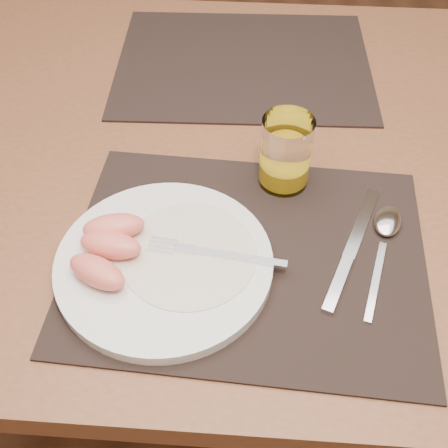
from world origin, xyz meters
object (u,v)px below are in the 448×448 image
table (241,183)px  placemat_near (247,256)px  spoon (386,229)px  knife (348,257)px  juice_glass (285,155)px  fork (204,252)px  plate (164,263)px  placemat_far (243,63)px

table → placemat_near: (0.02, -0.22, 0.09)m
spoon → placemat_near: bearing=-164.3°
knife → juice_glass: bearing=121.3°
placemat_near → spoon: bearing=15.7°
spoon → fork: bearing=-164.6°
table → juice_glass: juice_glass is taller
plate → fork: (0.05, 0.01, 0.01)m
plate → knife: size_ratio=1.28×
placemat_near → plate: size_ratio=1.67×
placemat_near → fork: bearing=-165.7°
plate → placemat_near: bearing=14.9°
placemat_far → fork: size_ratio=2.57×
placemat_near → juice_glass: juice_glass is taller
placemat_far → fork: fork is taller
placemat_near → fork: fork is taller
knife → placemat_near: bearing=-178.6°
fork → spoon: bearing=15.4°
placemat_far → fork: 0.45m
table → fork: bearing=-99.0°
table → knife: 0.28m
knife → juice_glass: 0.17m
placemat_far → juice_glass: 0.31m
juice_glass → plate: bearing=-131.5°
plate → fork: fork is taller
placemat_far → plate: plate is taller
fork → juice_glass: size_ratio=1.65×
plate → knife: bearing=7.5°
fork → knife: size_ratio=0.83×
spoon → table: bearing=139.2°
placemat_far → spoon: 0.44m
table → knife: size_ratio=6.62×
placemat_far → juice_glass: size_ratio=4.23×
placemat_near → plate: plate is taller
table → placemat_near: placemat_near is taller
placemat_far → spoon: size_ratio=2.37×
placemat_far → plate: bearing=-99.4°
placemat_far → knife: knife is taller
table → juice_glass: bearing=-52.8°
placemat_far → spoon: (0.21, -0.39, 0.01)m
placemat_far → fork: bearing=-93.5°
table → placemat_near: size_ratio=3.11×
placemat_near → juice_glass: (0.05, 0.14, 0.05)m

